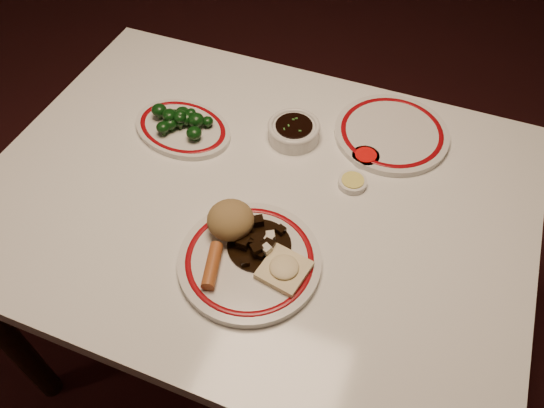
{
  "coord_description": "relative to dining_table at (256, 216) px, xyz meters",
  "views": [
    {
      "loc": [
        0.31,
        -0.69,
        1.64
      ],
      "look_at": [
        0.06,
        -0.06,
        0.8
      ],
      "focal_mm": 35.0,
      "sensor_mm": 36.0,
      "label": 1
    }
  ],
  "objects": [
    {
      "name": "ground",
      "position": [
        0.0,
        0.0,
        -0.66
      ],
      "size": [
        7.0,
        7.0,
        0.0
      ],
      "primitive_type": "plane",
      "color": "black",
      "rests_on": "ground"
    },
    {
      "name": "dining_table",
      "position": [
        0.0,
        0.0,
        0.0
      ],
      "size": [
        1.2,
        0.9,
        0.75
      ],
      "color": "white",
      "rests_on": "ground"
    },
    {
      "name": "main_plate",
      "position": [
        0.06,
        -0.18,
        0.1
      ],
      "size": [
        0.3,
        0.3,
        0.02
      ],
      "color": "silver",
      "rests_on": "dining_table"
    },
    {
      "name": "rice_mound",
      "position": [
        0.0,
        -0.13,
        0.14
      ],
      "size": [
        0.1,
        0.1,
        0.07
      ],
      "primitive_type": "ellipsoid",
      "color": "olive",
      "rests_on": "main_plate"
    },
    {
      "name": "spring_roll",
      "position": [
        0.01,
        -0.23,
        0.12
      ],
      "size": [
        0.05,
        0.1,
        0.03
      ],
      "primitive_type": "cylinder",
      "rotation": [
        1.57,
        0.0,
        0.26
      ],
      "color": "#B15D2B",
      "rests_on": "main_plate"
    },
    {
      "name": "fried_wonton",
      "position": [
        0.14,
        -0.18,
        0.12
      ],
      "size": [
        0.1,
        0.1,
        0.02
      ],
      "color": "beige",
      "rests_on": "main_plate"
    },
    {
      "name": "stirfry_heap",
      "position": [
        0.07,
        -0.14,
        0.12
      ],
      "size": [
        0.13,
        0.13,
        0.03
      ],
      "color": "black",
      "rests_on": "main_plate"
    },
    {
      "name": "broccoli_plate",
      "position": [
        -0.24,
        0.11,
        0.1
      ],
      "size": [
        0.28,
        0.26,
        0.02
      ],
      "color": "silver",
      "rests_on": "dining_table"
    },
    {
      "name": "broccoli_pile",
      "position": [
        -0.24,
        0.11,
        0.13
      ],
      "size": [
        0.15,
        0.1,
        0.05
      ],
      "color": "#23471C",
      "rests_on": "broccoli_plate"
    },
    {
      "name": "soy_bowl",
      "position": [
        0.02,
        0.19,
        0.11
      ],
      "size": [
        0.12,
        0.12,
        0.04
      ],
      "color": "silver",
      "rests_on": "dining_table"
    },
    {
      "name": "sweet_sour_dish",
      "position": [
        0.2,
        0.18,
        0.1
      ],
      "size": [
        0.06,
        0.06,
        0.02
      ],
      "color": "silver",
      "rests_on": "dining_table"
    },
    {
      "name": "mustard_dish",
      "position": [
        0.2,
        0.1,
        0.1
      ],
      "size": [
        0.06,
        0.06,
        0.02
      ],
      "color": "silver",
      "rests_on": "dining_table"
    },
    {
      "name": "far_plate",
      "position": [
        0.24,
        0.28,
        0.1
      ],
      "size": [
        0.31,
        0.31,
        0.02
      ],
      "color": "silver",
      "rests_on": "dining_table"
    }
  ]
}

